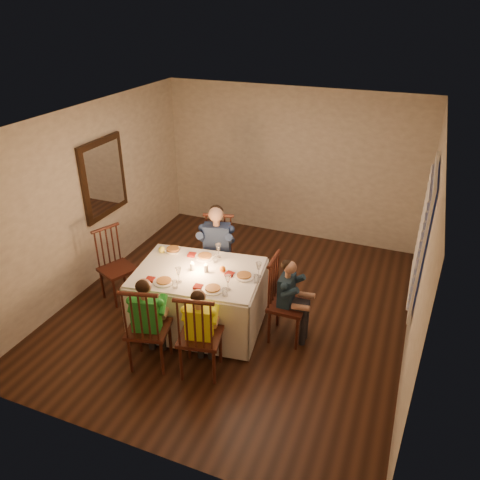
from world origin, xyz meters
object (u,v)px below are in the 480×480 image
at_px(chair_near_right, 202,370).
at_px(chair_end, 286,336).
at_px(chair_adult, 218,288).
at_px(adult, 218,288).
at_px(child_teal, 286,336).
at_px(serving_bowl, 173,251).
at_px(child_green, 152,362).
at_px(child_yellow, 202,370).
at_px(dining_table, 199,287).
at_px(chair_near_left, 152,362).
at_px(chair_extra, 121,297).

xyz_separation_m(chair_near_right, chair_end, (0.73, 0.95, 0.00)).
bearing_deg(chair_end, chair_adult, 60.60).
bearing_deg(adult, child_teal, -43.62).
distance_m(chair_near_right, serving_bowl, 1.64).
relative_size(chair_adult, chair_near_right, 1.00).
bearing_deg(serving_bowl, child_green, -75.44).
xyz_separation_m(chair_near_right, child_green, (-0.61, -0.09, 0.00)).
distance_m(chair_adult, child_yellow, 1.73).
distance_m(dining_table, chair_near_right, 1.05).
distance_m(chair_adult, chair_near_left, 1.74).
xyz_separation_m(child_teal, serving_bowl, (-1.64, 0.12, 0.85)).
xyz_separation_m(dining_table, chair_adult, (-0.14, 0.87, -0.59)).
bearing_deg(chair_extra, chair_adult, -34.83).
relative_size(chair_near_right, adult, 0.85).
xyz_separation_m(child_green, serving_bowl, (-0.30, 1.17, 0.85)).
relative_size(chair_near_left, serving_bowl, 5.31).
bearing_deg(child_teal, child_yellow, 141.60).
xyz_separation_m(chair_adult, serving_bowl, (-0.38, -0.57, 0.85)).
bearing_deg(dining_table, chair_end, 1.34).
relative_size(chair_near_left, child_green, 0.96).
bearing_deg(chair_extra, serving_bowl, -55.26).
xyz_separation_m(chair_near_left, chair_end, (1.34, 1.04, 0.00)).
distance_m(chair_near_right, child_yellow, 0.00).
relative_size(child_teal, serving_bowl, 5.26).
bearing_deg(chair_extra, child_yellow, -94.07).
xyz_separation_m(chair_end, child_teal, (0.00, -0.00, 0.00)).
bearing_deg(chair_near_right, child_green, -3.68).
bearing_deg(chair_end, adult, 60.60).
bearing_deg(chair_near_left, child_teal, -156.74).
relative_size(chair_near_right, child_green, 0.96).
height_order(chair_near_left, child_green, child_green).
bearing_deg(chair_adult, dining_table, -95.61).
bearing_deg(child_yellow, child_teal, -140.24).
bearing_deg(child_green, chair_adult, -107.03).
distance_m(dining_table, serving_bowl, 0.66).
distance_m(child_teal, serving_bowl, 1.86).
bearing_deg(adult, child_yellow, -86.89).
relative_size(chair_near_right, chair_extra, 1.05).
distance_m(chair_near_left, child_yellow, 0.62).
xyz_separation_m(chair_near_right, child_teal, (0.73, 0.95, 0.00)).
height_order(dining_table, adult, dining_table).
bearing_deg(child_teal, chair_extra, 90.22).
distance_m(chair_extra, serving_bowl, 1.19).
bearing_deg(serving_bowl, dining_table, -29.98).
xyz_separation_m(chair_near_left, child_yellow, (0.61, 0.09, 0.00)).
distance_m(chair_end, child_yellow, 1.20).
bearing_deg(adult, chair_adult, -14.90).
height_order(chair_adult, chair_extra, chair_adult).
bearing_deg(chair_near_right, serving_bowl, -62.12).
distance_m(chair_near_right, chair_extra, 1.96).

